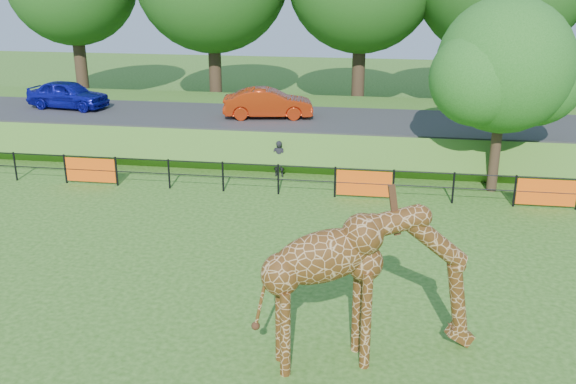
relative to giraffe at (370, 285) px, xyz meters
name	(u,v)px	position (x,y,z in m)	size (l,w,h in m)	color
ground	(221,305)	(-3.50, 1.66, -1.65)	(90.00, 90.00, 0.00)	#2B5816
giraffe	(370,285)	(0.00, 0.00, 0.00)	(4.62, 0.85, 3.30)	#512F10
perimeter_fence	(278,179)	(-3.50, 9.66, -1.10)	(28.07, 0.10, 1.10)	black
embankment	(306,127)	(-3.50, 17.16, -1.00)	(40.00, 9.00, 1.30)	#2B5816
road	(302,119)	(-3.50, 15.66, -0.29)	(40.00, 5.00, 0.12)	#323235
car_blue	(68,94)	(-14.44, 16.00, 0.42)	(1.52, 3.79, 1.29)	#1619B4
car_red	(268,103)	(-4.94, 15.48, 0.40)	(1.34, 3.84, 1.26)	red
visitor	(279,159)	(-3.83, 11.70, -0.94)	(0.51, 0.34, 1.41)	black
tree_east	(507,71)	(4.09, 11.29, 2.63)	(5.40, 4.71, 6.76)	#362818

